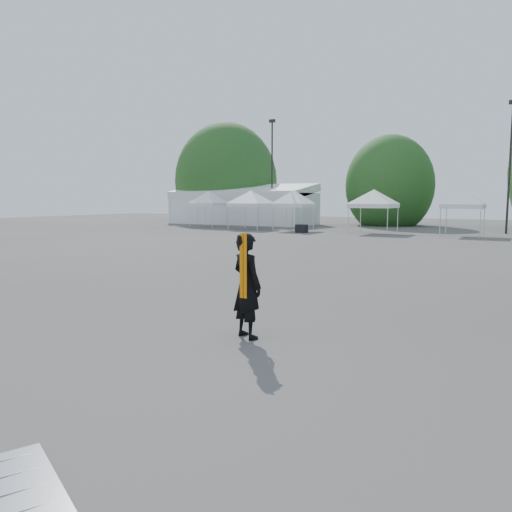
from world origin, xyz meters
The scene contains 14 objects.
ground centered at (0.00, 0.00, 0.00)m, with size 120.00×120.00×0.00m, color #474442.
marquee centered at (-22.00, 35.00, 1.97)m, with size 15.00×6.25×4.23m.
light_pole_west centered at (-18.00, 34.00, 5.77)m, with size 0.60×0.25×10.30m.
light_pole_east centered at (3.00, 32.00, 5.52)m, with size 0.60×0.25×9.80m.
tree_far_w centered at (-26.00, 38.00, 4.54)m, with size 4.80×4.80×7.30m.
tree_mid_w centered at (-8.00, 40.00, 3.93)m, with size 4.16×4.16×6.33m.
tent_a centered at (-21.85, 28.63, 3.06)m, with size 3.86×3.86×3.88m.
tent_b centered at (-16.66, 27.59, 3.06)m, with size 4.33×4.33×3.88m.
tent_c centered at (-12.59, 27.59, 3.06)m, with size 3.82×3.82×3.88m.
tent_d centered at (-5.91, 27.74, 3.06)m, with size 4.49×4.49×3.88m.
tent_e centered at (0.42, 27.97, 3.06)m, with size 3.92×3.92×3.88m.
man centered at (0.51, -1.99, 0.99)m, with size 0.85×0.72×1.98m.
barrier_mid centered at (1.43, -7.53, 0.03)m, with size 2.20×1.73×0.06m.
crate_west centered at (-10.86, 25.43, 0.32)m, with size 0.82×0.64×0.64m, color black.
Camera 1 is at (5.19, -9.86, 2.59)m, focal length 35.00 mm.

